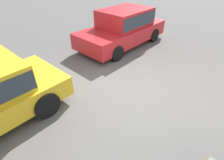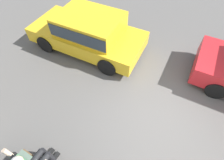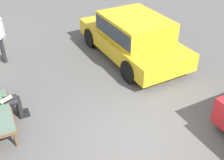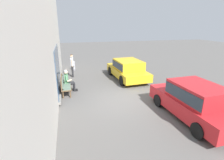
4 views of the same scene
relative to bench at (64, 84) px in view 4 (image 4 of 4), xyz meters
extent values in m
plane|color=#565451|center=(-1.66, -2.90, -0.57)|extent=(60.00, 60.00, 0.00)
cube|color=beige|center=(-1.66, 0.50, 2.41)|extent=(18.00, 0.40, 5.97)
cube|color=#385170|center=(0.00, 0.28, 0.88)|extent=(3.40, 0.03, 2.50)
cube|color=gray|center=(0.00, 0.25, -0.39)|extent=(3.60, 0.12, 0.10)
cylinder|color=brown|center=(0.71, 0.10, -0.38)|extent=(0.07, 0.07, 0.39)
cylinder|color=brown|center=(-0.71, 0.10, -0.38)|extent=(0.07, 0.07, 0.39)
cylinder|color=brown|center=(0.71, -0.29, -0.38)|extent=(0.07, 0.07, 0.39)
cylinder|color=brown|center=(-0.71, -0.29, -0.38)|extent=(0.07, 0.07, 0.39)
cube|color=brown|center=(0.00, -0.09, -0.15)|extent=(1.57, 0.55, 0.06)
cube|color=slate|center=(0.00, -0.09, -0.07)|extent=(1.51, 0.49, 0.10)
cube|color=brown|center=(0.00, 0.14, 0.15)|extent=(1.57, 0.07, 0.55)
cube|color=slate|center=(0.00, 0.08, 0.15)|extent=(1.51, 0.06, 0.47)
cylinder|color=black|center=(0.37, -0.33, -0.07)|extent=(0.15, 0.42, 0.15)
cylinder|color=black|center=(0.37, -0.54, -0.32)|extent=(0.12, 0.12, 0.50)
cube|color=black|center=(0.37, -0.62, -0.54)|extent=(0.10, 0.24, 0.07)
cylinder|color=black|center=(0.19, -0.33, -0.07)|extent=(0.15, 0.42, 0.15)
cylinder|color=black|center=(0.19, -0.54, -0.32)|extent=(0.12, 0.12, 0.50)
cube|color=black|center=(0.19, -0.62, -0.54)|extent=(0.10, 0.24, 0.07)
cube|color=black|center=(0.28, -0.12, -0.07)|extent=(0.34, 0.24, 0.14)
cube|color=#4C7F56|center=(0.28, -0.12, 0.21)|extent=(0.38, 0.22, 0.56)
sphere|color=beige|center=(0.28, -0.12, 0.63)|extent=(0.22, 0.22, 0.22)
sphere|color=#B7B2AD|center=(0.28, -0.11, 0.66)|extent=(0.20, 0.20, 0.20)
cylinder|color=#4C7F56|center=(0.04, -0.14, 0.32)|extent=(0.20, 0.10, 0.28)
cylinder|color=beige|center=(-0.01, -0.30, 0.20)|extent=(0.08, 0.27, 0.17)
cylinder|color=#4C7F56|center=(0.52, -0.12, 0.39)|extent=(0.25, 0.10, 0.22)
cylinder|color=beige|center=(0.59, -0.14, 0.58)|extent=(0.16, 0.08, 0.25)
cube|color=black|center=(0.42, -0.14, 0.62)|extent=(0.02, 0.07, 0.15)
cube|color=red|center=(-4.13, -5.37, -0.03)|extent=(4.35, 1.98, 0.63)
cube|color=red|center=(-4.31, -5.38, 0.63)|extent=(2.29, 1.68, 0.70)
cube|color=#28333D|center=(-4.31, -5.38, 0.63)|extent=(2.25, 1.71, 0.49)
cylinder|color=black|center=(-2.85, -4.45, -0.27)|extent=(0.61, 0.21, 0.60)
cylinder|color=black|center=(-2.77, -6.17, -0.27)|extent=(0.61, 0.21, 0.60)
cylinder|color=black|center=(-5.50, -4.57, -0.27)|extent=(0.61, 0.21, 0.60)
cube|color=gold|center=(1.81, -4.45, -0.06)|extent=(4.26, 2.10, 0.53)
cube|color=gold|center=(1.64, -4.46, 0.52)|extent=(2.25, 1.76, 0.64)
cube|color=#28333D|center=(1.64, -4.46, 0.52)|extent=(2.21, 1.80, 0.45)
cylinder|color=black|center=(3.04, -3.48, -0.24)|extent=(0.67, 0.22, 0.66)
cylinder|color=black|center=(3.14, -5.26, -0.24)|extent=(0.67, 0.22, 0.66)
cylinder|color=black|center=(0.47, -3.63, -0.24)|extent=(0.67, 0.22, 0.66)
cylinder|color=black|center=(0.57, -5.41, -0.24)|extent=(0.67, 0.22, 0.66)
cylinder|color=#232326|center=(3.17, -0.58, -0.13)|extent=(0.13, 0.13, 0.88)
cylinder|color=#232326|center=(3.35, -0.58, -0.13)|extent=(0.13, 0.13, 0.88)
cube|color=silver|center=(3.26, -0.58, 0.61)|extent=(0.37, 0.21, 0.60)
cylinder|color=beige|center=(3.03, -0.57, 0.57)|extent=(0.09, 0.09, 0.54)
cylinder|color=beige|center=(3.49, -0.59, 0.57)|extent=(0.09, 0.09, 0.54)
sphere|color=beige|center=(3.26, -0.58, 1.03)|extent=(0.21, 0.21, 0.21)
sphere|color=#4C331E|center=(3.26, -0.58, 1.06)|extent=(0.19, 0.19, 0.19)
cylinder|color=slate|center=(5.18, -0.77, -0.52)|extent=(0.26, 0.26, 0.10)
cylinder|color=#99999E|center=(5.18, -0.77, -0.20)|extent=(0.19, 0.19, 0.55)
sphere|color=#99999E|center=(5.18, -0.77, 0.14)|extent=(0.20, 0.20, 0.20)
cylinder|color=#99999E|center=(5.04, -0.77, -0.12)|extent=(0.10, 0.08, 0.08)
cylinder|color=#99999E|center=(5.32, -0.77, -0.12)|extent=(0.10, 0.08, 0.08)
camera|label=1|loc=(1.55, -0.30, 2.62)|focal=28.00mm
camera|label=2|loc=(-1.61, -0.30, 4.05)|focal=28.00mm
camera|label=3|loc=(-5.43, -0.30, 3.93)|focal=45.00mm
camera|label=4|loc=(-9.88, -0.30, 3.35)|focal=28.00mm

